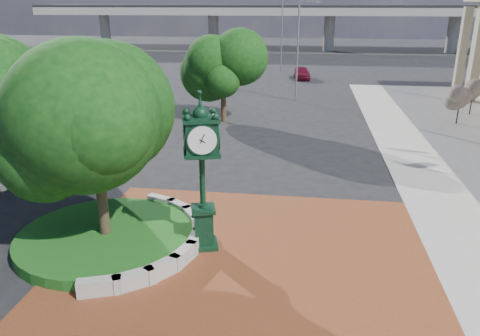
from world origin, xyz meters
name	(u,v)px	position (x,y,z in m)	size (l,w,h in m)	color
ground	(247,253)	(0.00, 0.00, 0.00)	(200.00, 200.00, 0.00)	black
plaza	(243,268)	(0.00, -1.00, 0.02)	(12.00, 12.00, 0.04)	brown
planter_wall	(169,240)	(-2.71, 0.00, 0.27)	(2.96, 6.77, 0.54)	#9E9B93
grass_bed	(106,237)	(-5.00, 0.00, 0.20)	(6.10, 6.10, 0.40)	#184614
overpass	(299,11)	(-0.22, 70.00, 6.54)	(90.00, 12.00, 7.50)	#9E9B93
tree_planter	(96,141)	(-5.00, 0.00, 3.72)	(5.20, 5.20, 6.33)	#38281C
tree_street	(223,75)	(-4.00, 18.00, 3.24)	(4.40, 4.40, 5.45)	#38281C
post_clock	(202,167)	(-1.53, 0.19, 2.94)	(1.33, 1.33, 5.34)	black
parked_car	(302,73)	(1.10, 38.19, 0.67)	(1.58, 3.93, 1.34)	maroon
street_lamp_near	(300,44)	(1.00, 26.09, 4.75)	(1.82, 0.25, 8.10)	slate
street_lamp_far	(284,28)	(-1.34, 43.66, 5.10)	(1.88, 0.83, 8.69)	slate
shrub_mid	(460,101)	(12.09, 19.52, 1.59)	(1.20, 1.20, 2.20)	#38281C
shrub_far	(473,94)	(13.89, 22.66, 1.59)	(1.20, 1.20, 2.20)	#38281C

